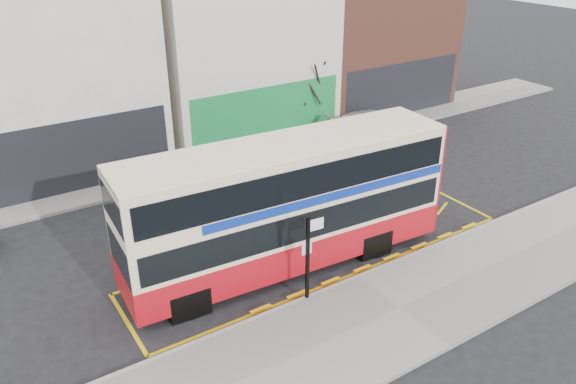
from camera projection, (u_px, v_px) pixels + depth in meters
ground at (350, 274)px, 18.53m from camera, size 120.00×120.00×0.00m
pavement at (399, 309)px, 16.76m from camera, size 40.00×4.00×0.15m
kerb at (358, 278)px, 18.21m from camera, size 40.00×0.15×0.15m
far_pavement at (206, 162)px, 26.76m from camera, size 50.00×3.00×0.15m
road_markings at (322, 252)px, 19.73m from camera, size 14.00×3.40×0.01m
terrace_left at (46, 49)px, 24.75m from camera, size 8.00×8.01×11.80m
terrace_green_shop at (228, 34)px, 29.24m from camera, size 9.00×8.01×11.30m
terrace_right at (361, 27)px, 33.84m from camera, size 9.00×8.01×10.30m
double_decker_bus at (288, 203)px, 18.10m from camera, size 11.05×3.18×4.36m
bus_stop_post at (309, 250)px, 16.45m from camera, size 0.69×0.14×2.78m
car_grey at (176, 178)px, 23.73m from camera, size 4.05×1.95×1.28m
car_white at (374, 126)px, 29.26m from camera, size 5.53×3.23×1.51m
street_tree_right at (309, 71)px, 28.71m from camera, size 2.36×2.36×5.09m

